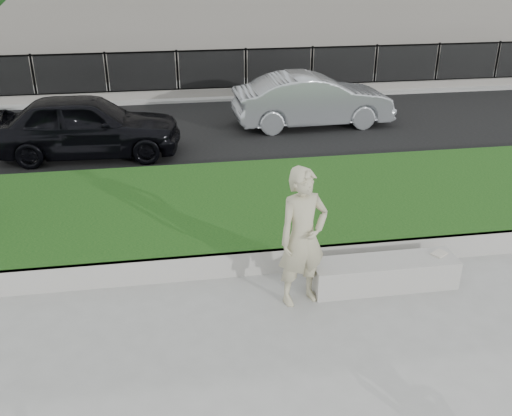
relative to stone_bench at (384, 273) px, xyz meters
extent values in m
plane|color=gray|center=(-1.98, -0.40, -0.22)|extent=(90.00, 90.00, 0.00)
cube|color=black|center=(-1.98, 2.60, -0.02)|extent=(34.00, 4.00, 0.40)
cube|color=#9A9790|center=(-1.98, 0.64, -0.02)|extent=(34.00, 0.08, 0.40)
cube|color=black|center=(-1.98, 8.10, -0.20)|extent=(34.00, 7.00, 0.04)
cube|color=gray|center=(-1.98, 12.60, -0.16)|extent=(34.00, 3.00, 0.12)
cube|color=slate|center=(-1.98, 11.60, 0.02)|extent=(32.00, 0.30, 0.24)
cube|color=black|center=(-1.98, 11.60, 0.65)|extent=(32.00, 0.04, 1.50)
cube|color=black|center=(-1.98, 11.60, 1.35)|extent=(32.00, 0.05, 0.05)
cube|color=black|center=(-1.98, 11.60, 0.15)|extent=(32.00, 0.05, 0.05)
cube|color=#9A9790|center=(0.00, 0.00, 0.00)|extent=(2.15, 0.54, 0.44)
imported|color=#B0AA88|center=(-1.30, -0.15, 0.79)|extent=(0.85, 0.67, 2.02)
cube|color=beige|center=(0.86, 0.04, 0.23)|extent=(0.28, 0.26, 0.03)
imported|color=black|center=(-4.90, 6.54, 0.56)|extent=(4.43, 1.96, 1.48)
imported|color=#989CA0|center=(0.97, 8.11, 0.53)|extent=(4.37, 1.68, 1.42)
camera|label=1|loc=(-3.03, -6.84, 4.44)|focal=40.00mm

